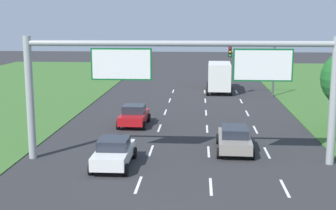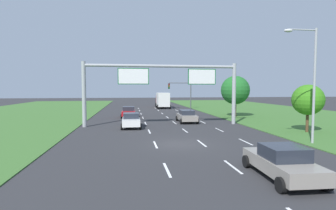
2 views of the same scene
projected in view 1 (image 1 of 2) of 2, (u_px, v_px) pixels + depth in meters
lane_dashes_inner_left at (145, 166)px, 25.56m from camera, size 0.14×56.40×0.01m
lane_dashes_inner_right at (210, 167)px, 25.33m from camera, size 0.14×56.40×0.01m
lane_dashes_slip at (275, 168)px, 25.10m from camera, size 0.14×56.40×0.01m
car_lead_silver at (234, 139)px, 28.27m from camera, size 2.25×4.41×1.50m
car_mid_lane at (134, 115)px, 35.16m from camera, size 2.16×3.97×1.55m
car_far_ahead at (114, 152)px, 25.40m from camera, size 2.05×4.22×1.54m
box_truck at (219, 76)px, 51.57m from camera, size 2.83×7.68×3.23m
sign_gantry at (181, 75)px, 25.55m from camera, size 17.24×0.44×7.00m
traffic_light_mast at (255, 59)px, 47.88m from camera, size 4.76×0.49×5.60m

